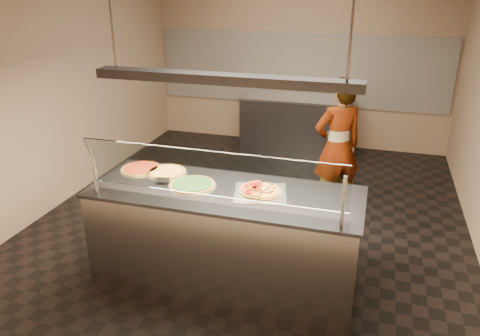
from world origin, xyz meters
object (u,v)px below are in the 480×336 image
(pizza_spinach, at_px, (192,185))
(heat_lamp_housing, at_px, (224,79))
(half_pizza_sausage, at_px, (271,192))
(pizza_tomato, at_px, (141,168))
(sneeze_guard, at_px, (212,175))
(half_pizza_pepperoni, at_px, (251,188))
(prep_table, at_px, (295,124))
(serving_counter, at_px, (226,235))
(pizza_cheese, at_px, (167,172))
(worker, at_px, (337,147))
(perforated_tray, at_px, (260,192))
(pizza_spatula, at_px, (159,176))

(pizza_spinach, relative_size, heat_lamp_housing, 0.20)
(half_pizza_sausage, relative_size, pizza_tomato, 0.98)
(sneeze_guard, height_order, heat_lamp_housing, heat_lamp_housing)
(half_pizza_pepperoni, distance_m, prep_table, 3.79)
(serving_counter, xyz_separation_m, pizza_tomato, (-0.97, 0.23, 0.48))
(half_pizza_pepperoni, distance_m, half_pizza_sausage, 0.18)
(pizza_cheese, height_order, pizza_tomato, same)
(serving_counter, bearing_deg, worker, 64.00)
(worker, bearing_deg, heat_lamp_housing, 30.45)
(perforated_tray, distance_m, pizza_tomato, 1.31)
(perforated_tray, relative_size, pizza_spatula, 2.40)
(half_pizza_pepperoni, distance_m, heat_lamp_housing, 1.01)
(pizza_spinach, xyz_separation_m, pizza_spatula, (-0.37, 0.06, 0.01))
(pizza_cheese, height_order, prep_table, pizza_cheese)
(perforated_tray, distance_m, pizza_spatula, 1.01)
(pizza_spatula, bearing_deg, prep_table, 79.91)
(pizza_tomato, bearing_deg, half_pizza_pepperoni, -9.25)
(perforated_tray, height_order, pizza_spatula, pizza_spatula)
(pizza_spatula, height_order, worker, worker)
(half_pizza_sausage, relative_size, pizza_cheese, 1.00)
(half_pizza_sausage, bearing_deg, pizza_tomato, 172.01)
(serving_counter, bearing_deg, half_pizza_sausage, 5.43)
(perforated_tray, bearing_deg, serving_counter, -173.11)
(pizza_cheese, bearing_deg, sneeze_guard, -39.68)
(pizza_spinach, xyz_separation_m, heat_lamp_housing, (0.32, -0.01, 1.00))
(pizza_tomato, distance_m, pizza_spatula, 0.33)
(serving_counter, height_order, pizza_spinach, pizza_spinach)
(pizza_cheese, distance_m, pizza_spatula, 0.16)
(worker, xyz_separation_m, heat_lamp_housing, (-0.85, -1.73, 1.10))
(pizza_spinach, height_order, pizza_cheese, pizza_spinach)
(half_pizza_sausage, distance_m, heat_lamp_housing, 1.08)
(prep_table, bearing_deg, pizza_cheese, -100.46)
(pizza_tomato, relative_size, worker, 0.25)
(pizza_spinach, bearing_deg, pizza_tomato, 160.56)
(sneeze_guard, relative_size, pizza_tomato, 5.33)
(sneeze_guard, bearing_deg, worker, 67.85)
(pizza_spatula, bearing_deg, serving_counter, -5.39)
(prep_table, bearing_deg, heat_lamp_housing, -89.54)
(pizza_spatula, height_order, prep_table, pizza_spatula)
(pizza_spatula, distance_m, prep_table, 3.81)
(half_pizza_pepperoni, bearing_deg, pizza_spatula, 178.32)
(pizza_tomato, relative_size, heat_lamp_housing, 0.18)
(half_pizza_pepperoni, relative_size, pizza_spatula, 1.80)
(half_pizza_pepperoni, distance_m, pizza_cheese, 0.94)
(serving_counter, distance_m, pizza_spatula, 0.85)
(half_pizza_sausage, xyz_separation_m, pizza_spatula, (-1.11, 0.03, 0.00))
(sneeze_guard, distance_m, half_pizza_sausage, 0.62)
(half_pizza_sausage, relative_size, pizza_spatula, 1.80)
(half_pizza_sausage, xyz_separation_m, pizza_cheese, (-1.10, 0.19, -0.01))
(sneeze_guard, relative_size, pizza_spatula, 9.76)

